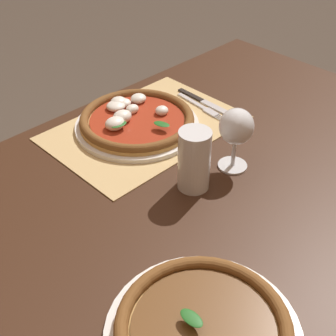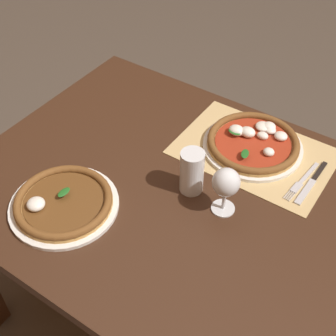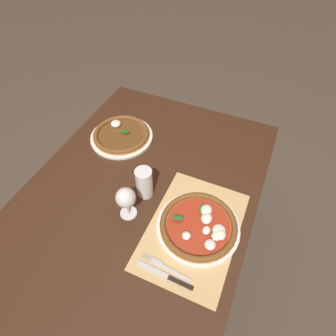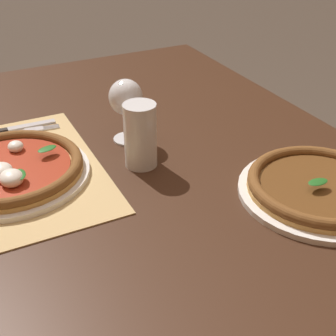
# 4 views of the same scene
# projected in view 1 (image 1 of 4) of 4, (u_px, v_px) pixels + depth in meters

# --- Properties ---
(dining_table) EXTENTS (1.42, 0.98, 0.74)m
(dining_table) POSITION_uv_depth(u_px,v_px,m) (209.00, 214.00, 1.12)
(dining_table) COLOR #382114
(dining_table) RESTS_ON ground
(paper_placemat) EXTENTS (0.50, 0.34, 0.00)m
(paper_placemat) POSITION_uv_depth(u_px,v_px,m) (145.00, 128.00, 1.25)
(paper_placemat) COLOR tan
(paper_placemat) RESTS_ON dining_table
(pizza_near) EXTENTS (0.33, 0.33, 0.05)m
(pizza_near) POSITION_uv_depth(u_px,v_px,m) (136.00, 120.00, 1.24)
(pizza_near) COLOR silver
(pizza_near) RESTS_ON paper_placemat
(pizza_far) EXTENTS (0.32, 0.32, 0.05)m
(pizza_far) POSITION_uv_depth(u_px,v_px,m) (203.00, 330.00, 0.74)
(pizza_far) COLOR silver
(pizza_far) RESTS_ON dining_table
(wine_glass) EXTENTS (0.08, 0.08, 0.16)m
(wine_glass) POSITION_uv_depth(u_px,v_px,m) (236.00, 129.00, 1.05)
(wine_glass) COLOR silver
(wine_glass) RESTS_ON dining_table
(pint_glass) EXTENTS (0.07, 0.07, 0.15)m
(pint_glass) POSITION_uv_depth(u_px,v_px,m) (194.00, 161.00, 1.02)
(pint_glass) COLOR silver
(pint_glass) RESTS_ON dining_table
(fork) EXTENTS (0.04, 0.20, 0.00)m
(fork) POSITION_uv_depth(u_px,v_px,m) (202.00, 107.00, 1.33)
(fork) COLOR #B7B7BC
(fork) RESTS_ON paper_placemat
(knife) EXTENTS (0.02, 0.22, 0.01)m
(knife) POSITION_uv_depth(u_px,v_px,m) (206.00, 103.00, 1.35)
(knife) COLOR black
(knife) RESTS_ON paper_placemat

